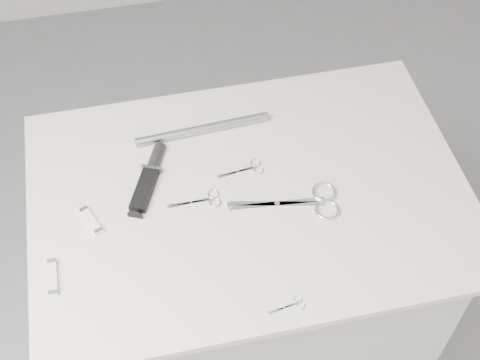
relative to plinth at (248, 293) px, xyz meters
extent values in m
cube|color=gray|center=(0.00, 0.00, -0.46)|extent=(4.00, 4.00, 0.01)
cube|color=#B9B9B6|center=(0.00, 0.00, 0.00)|extent=(0.90, 0.60, 0.90)
cube|color=beige|center=(0.00, 0.00, 0.46)|extent=(1.00, 0.70, 0.02)
cube|color=silver|center=(0.05, -0.05, 0.47)|extent=(0.22, 0.07, 0.00)
cylinder|color=silver|center=(0.05, -0.05, 0.47)|extent=(0.01, 0.01, 0.01)
torus|color=silver|center=(0.16, -0.04, 0.47)|extent=(0.06, 0.06, 0.01)
torus|color=silver|center=(0.16, -0.09, 0.47)|extent=(0.06, 0.06, 0.01)
cube|color=silver|center=(-0.14, 0.00, 0.47)|extent=(0.10, 0.02, 0.00)
cylinder|color=silver|center=(-0.14, 0.00, 0.47)|extent=(0.01, 0.01, 0.00)
torus|color=silver|center=(-0.08, 0.01, 0.47)|extent=(0.03, 0.03, 0.00)
torus|color=silver|center=(-0.08, -0.02, 0.47)|extent=(0.03, 0.03, 0.00)
cube|color=silver|center=(-0.02, 0.06, 0.47)|extent=(0.10, 0.03, 0.00)
cylinder|color=silver|center=(-0.02, 0.06, 0.47)|extent=(0.01, 0.01, 0.00)
torus|color=silver|center=(0.03, 0.08, 0.47)|extent=(0.03, 0.03, 0.00)
torus|color=silver|center=(0.03, 0.06, 0.47)|extent=(0.03, 0.03, 0.00)
cube|color=silver|center=(0.00, -0.30, 0.47)|extent=(0.07, 0.02, 0.00)
cylinder|color=silver|center=(0.00, -0.30, 0.47)|extent=(0.00, 0.00, 0.00)
torus|color=silver|center=(0.03, -0.29, 0.47)|extent=(0.02, 0.02, 0.00)
torus|color=silver|center=(0.04, -0.30, 0.47)|extent=(0.02, 0.02, 0.00)
cube|color=black|center=(-0.23, 0.05, 0.48)|extent=(0.08, 0.12, 0.01)
cube|color=gray|center=(-0.21, 0.11, 0.48)|extent=(0.04, 0.02, 0.02)
cylinder|color=black|center=(-0.20, 0.14, 0.48)|extent=(0.05, 0.08, 0.02)
cube|color=silver|center=(-0.45, -0.13, 0.48)|extent=(0.02, 0.08, 0.01)
cube|color=silver|center=(-0.45, -0.10, 0.48)|extent=(0.02, 0.01, 0.01)
cube|color=silver|center=(-0.45, -0.17, 0.48)|extent=(0.02, 0.01, 0.01)
cube|color=silver|center=(-0.36, -0.01, 0.48)|extent=(0.05, 0.08, 0.01)
cube|color=silver|center=(-0.37, 0.02, 0.48)|extent=(0.02, 0.02, 0.01)
cube|color=silver|center=(-0.35, -0.04, 0.48)|extent=(0.02, 0.02, 0.01)
cylinder|color=gray|center=(-0.07, 0.20, 0.48)|extent=(0.33, 0.04, 0.02)
camera|label=1|loc=(-0.22, -0.90, 1.68)|focal=50.00mm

